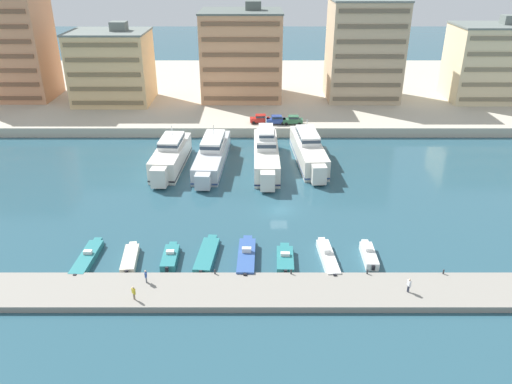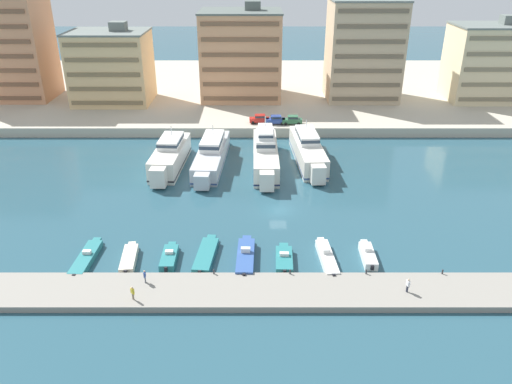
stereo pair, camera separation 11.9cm
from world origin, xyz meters
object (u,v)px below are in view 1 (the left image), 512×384
motorboat_teal_far_left (86,258)px  yacht_ivory_mid_left (264,153)px  motorboat_white_right (367,255)px  car_red_far_left (258,119)px  pedestrian_mid_deck (407,284)px  motorboat_teal_mid_left (169,257)px  motorboat_teal_center_left (205,255)px  yacht_ivory_center_left (307,150)px  pedestrian_near_edge (132,292)px  motorboat_teal_center_right (283,259)px  car_blue_left (274,119)px  car_green_mid_left (291,120)px  motorboat_white_mid_right (326,258)px  motorboat_cream_left (128,259)px  pedestrian_far_side (144,276)px  motorboat_blue_center (245,257)px  yacht_ivory_far_left (169,156)px  yacht_silver_left (210,154)px

motorboat_teal_far_left → yacht_ivory_mid_left: bearing=53.4°
motorboat_white_right → car_red_far_left: bearing=105.2°
motorboat_teal_far_left → pedestrian_mid_deck: size_ratio=5.07×
motorboat_teal_mid_left → motorboat_teal_center_left: (4.48, 0.56, -0.05)m
yacht_ivory_center_left → pedestrian_near_edge: size_ratio=13.24×
yacht_ivory_center_left → car_red_far_left: bearing=118.0°
motorboat_teal_center_right → car_blue_left: car_blue_left is taller
car_green_mid_left → pedestrian_mid_deck: size_ratio=2.41×
motorboat_white_mid_right → motorboat_cream_left: bearing=-179.7°
motorboat_teal_mid_left → motorboat_white_right: size_ratio=0.99×
motorboat_teal_center_right → motorboat_teal_mid_left: bearing=178.4°
motorboat_teal_center_left → car_red_far_left: (6.94, 47.98, 2.54)m
motorboat_white_right → pedestrian_mid_deck: size_ratio=3.59×
car_blue_left → pedestrian_far_side: car_blue_left is taller
motorboat_blue_center → car_red_far_left: car_red_far_left is taller
motorboat_teal_mid_left → car_blue_left: 50.16m
motorboat_teal_center_left → motorboat_blue_center: (4.91, -0.59, 0.11)m
yacht_ivory_mid_left → yacht_ivory_center_left: bearing=15.1°
motorboat_teal_far_left → motorboat_teal_center_left: size_ratio=1.01×
motorboat_blue_center → car_red_far_left: bearing=87.6°
car_green_mid_left → motorboat_white_right: bearing=-82.4°
car_red_far_left → car_blue_left: same height
yacht_ivory_far_left → motorboat_blue_center: bearing=-65.0°
motorboat_teal_mid_left → car_blue_left: (14.74, 47.88, 2.49)m
yacht_ivory_far_left → motorboat_white_right: yacht_ivory_far_left is taller
yacht_ivory_center_left → motorboat_white_mid_right: (-0.66, -32.54, -1.63)m
motorboat_white_right → pedestrian_near_edge: pedestrian_near_edge is taller
yacht_ivory_mid_left → motorboat_teal_center_right: yacht_ivory_mid_left is taller
pedestrian_near_edge → pedestrian_mid_deck: pedestrian_mid_deck is taller
yacht_ivory_mid_left → motorboat_cream_left: size_ratio=3.31×
yacht_ivory_far_left → motorboat_white_mid_right: (23.77, -29.76, -1.62)m
motorboat_white_right → motorboat_blue_center: bearing=-178.6°
yacht_silver_left → motorboat_teal_far_left: size_ratio=2.66×
car_red_far_left → yacht_ivory_center_left: bearing=-62.0°
motorboat_cream_left → motorboat_teal_mid_left: (4.88, 0.32, 0.01)m
yacht_silver_left → motorboat_teal_mid_left: bearing=-95.0°
pedestrian_mid_deck → yacht_ivory_center_left: bearing=100.3°
motorboat_white_right → pedestrian_near_edge: bearing=-161.6°
yacht_ivory_far_left → car_blue_left: bearing=43.8°
yacht_ivory_far_left → motorboat_teal_mid_left: size_ratio=3.15×
pedestrian_far_side → yacht_ivory_center_left: bearing=60.1°
motorboat_teal_center_right → car_blue_left: bearing=89.3°
car_blue_left → car_green_mid_left: (3.49, -0.08, 0.00)m
motorboat_white_mid_right → yacht_silver_left: bearing=118.0°
car_red_far_left → motorboat_cream_left: bearing=-108.4°
motorboat_teal_center_left → pedestrian_near_edge: size_ratio=5.19×
yacht_ivory_mid_left → pedestrian_far_side: size_ratio=13.71×
motorboat_teal_far_left → car_blue_left: (24.94, 47.95, 2.55)m
motorboat_teal_mid_left → yacht_silver_left: bearing=85.0°
motorboat_teal_center_right → motorboat_white_mid_right: bearing=1.9°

